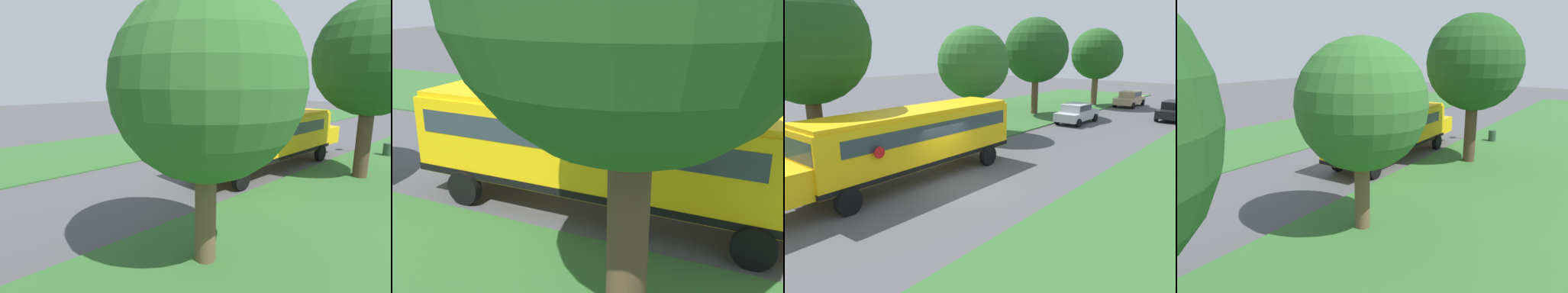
{
  "view_description": "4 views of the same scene",
  "coord_description": "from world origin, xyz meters",
  "views": [
    {
      "loc": [
        -12.04,
        13.66,
        5.0
      ],
      "look_at": [
        -1.36,
        3.87,
        1.85
      ],
      "focal_mm": 28.0,
      "sensor_mm": 36.0,
      "label": 1
    },
    {
      "loc": [
        -13.02,
        -5.21,
        5.75
      ],
      "look_at": [
        -0.72,
        0.46,
        1.23
      ],
      "focal_mm": 42.0,
      "sensor_mm": 36.0,
      "label": 2
    },
    {
      "loc": [
        10.55,
        -11.46,
        5.72
      ],
      "look_at": [
        0.01,
        1.12,
        1.52
      ],
      "focal_mm": 35.0,
      "sensor_mm": 36.0,
      "label": 3
    },
    {
      "loc": [
        -14.55,
        19.27,
        6.68
      ],
      "look_at": [
        -1.82,
        0.62,
        1.06
      ],
      "focal_mm": 35.0,
      "sensor_mm": 36.0,
      "label": 4
    }
  ],
  "objects": [
    {
      "name": "school_bus",
      "position": [
        -2.32,
        -0.94,
        1.92
      ],
      "size": [
        2.85,
        12.42,
        3.16
      ],
      "color": "yellow",
      "rests_on": "ground"
    },
    {
      "name": "grass_far_side",
      "position": [
        9.0,
        0.0,
        0.04
      ],
      "size": [
        10.0,
        80.0,
        0.07
      ],
      "primitive_type": "cube",
      "color": "#33662D",
      "rests_on": "ground"
    },
    {
      "name": "ground_plane",
      "position": [
        0.0,
        0.0,
        0.0
      ],
      "size": [
        120.0,
        120.0,
        0.0
      ],
      "primitive_type": "plane",
      "color": "#4C4C4F"
    }
  ]
}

